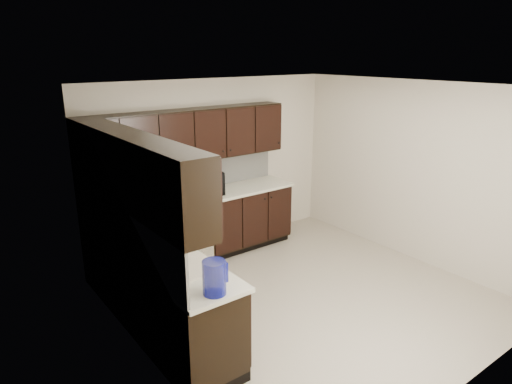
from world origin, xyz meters
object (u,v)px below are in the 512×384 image
at_px(toaster_oven, 104,205).
at_px(storage_bin, 122,215).
at_px(blue_pitcher, 214,278).
at_px(microwave, 200,184).
at_px(sink, 177,269).

distance_m(toaster_oven, storage_bin, 0.40).
bearing_deg(blue_pitcher, microwave, 41.01).
bearing_deg(toaster_oven, microwave, 17.39).
xyz_separation_m(microwave, blue_pitcher, (-1.29, -2.43, -0.02)).
xyz_separation_m(sink, toaster_oven, (-0.07, 1.75, 0.19)).
distance_m(toaster_oven, blue_pitcher, 2.44).
height_order(sink, microwave, microwave).
height_order(storage_bin, blue_pitcher, blue_pitcher).
distance_m(sink, blue_pitcher, 0.72).
bearing_deg(microwave, sink, -115.06).
bearing_deg(storage_bin, sink, -90.50).
distance_m(storage_bin, blue_pitcher, 2.05).
xyz_separation_m(sink, storage_bin, (0.01, 1.36, 0.15)).
relative_size(sink, blue_pitcher, 2.80).
relative_size(sink, microwave, 1.39).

